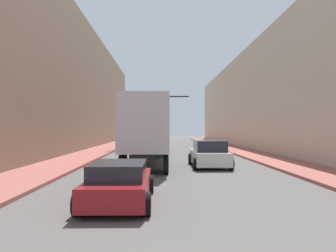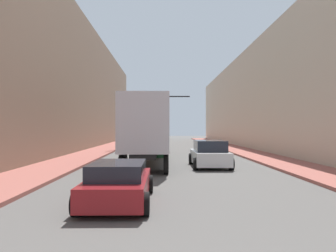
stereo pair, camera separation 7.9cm
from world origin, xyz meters
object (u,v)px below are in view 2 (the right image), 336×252
at_px(sedan_car, 119,183).
at_px(suv_car, 210,154).
at_px(semi_truck, 148,129).
at_px(traffic_signal_gantry, 136,110).

bearing_deg(sedan_car, suv_car, 65.87).
relative_size(semi_truck, traffic_signal_gantry, 1.68).
bearing_deg(sedan_car, traffic_signal_gantry, 93.22).
distance_m(sedan_car, traffic_signal_gantry, 23.96).
height_order(sedan_car, suv_car, suv_car).
distance_m(sedan_car, suv_car, 10.37).
height_order(semi_truck, suv_car, semi_truck).
relative_size(semi_truck, suv_car, 2.86).
bearing_deg(suv_car, traffic_signal_gantry, 111.43).
relative_size(suv_car, traffic_signal_gantry, 0.59).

